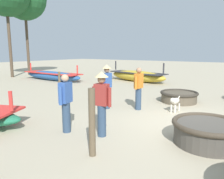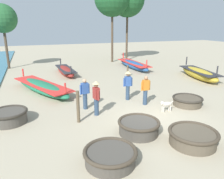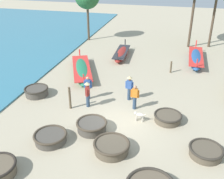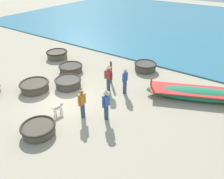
# 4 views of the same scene
# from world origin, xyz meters

# --- Properties ---
(ground_plane) EXTENTS (80.00, 80.00, 0.00)m
(ground_plane) POSITION_xyz_m (0.00, 0.00, 0.00)
(ground_plane) COLOR tan
(coracle_tilted) EXTENTS (1.77, 1.77, 0.53)m
(coracle_tilted) POSITION_xyz_m (0.36, -2.32, 0.29)
(coracle_tilted) COLOR brown
(coracle_tilted) RESTS_ON ground
(coracle_nearest) EXTENTS (1.66, 1.66, 0.55)m
(coracle_nearest) POSITION_xyz_m (-1.08, -0.93, 0.30)
(coracle_nearest) COLOR #4C473F
(coracle_nearest) RESTS_ON ground
(coracle_weathered) EXTENTS (1.60, 1.60, 0.56)m
(coracle_weathered) POSITION_xyz_m (-5.91, 1.95, 0.31)
(coracle_weathered) COLOR #4C473F
(coracle_weathered) RESTS_ON ground
(coracle_beside_post) EXTENTS (1.58, 1.58, 0.46)m
(coracle_beside_post) POSITION_xyz_m (2.79, 0.97, 0.25)
(coracle_beside_post) COLOR brown
(coracle_beside_post) RESTS_ON ground
(coracle_center) EXTENTS (1.69, 1.69, 0.48)m
(coracle_center) POSITION_xyz_m (-2.79, -2.34, 0.26)
(coracle_center) COLOR #4C473F
(coracle_center) RESTS_ON ground
(coracle_far_left) EXTENTS (1.60, 1.60, 0.46)m
(coracle_far_left) POSITION_xyz_m (4.69, -1.52, 0.25)
(coracle_far_left) COLOR brown
(coracle_far_left) RESTS_ON ground
(long_boat_blue_hull) EXTENTS (1.29, 5.73, 1.21)m
(long_boat_blue_hull) POSITION_xyz_m (4.57, 11.10, 0.35)
(long_boat_blue_hull) COLOR #285693
(long_boat_blue_hull) RESTS_ON ground
(long_boat_ochre_hull) EXTENTS (1.26, 4.59, 1.06)m
(long_boat_ochre_hull) POSITION_xyz_m (-2.05, 10.80, 0.31)
(long_boat_ochre_hull) COLOR maroon
(long_boat_ochre_hull) RESTS_ON ground
(long_boat_green_hull) EXTENTS (3.55, 5.98, 1.11)m
(long_boat_green_hull) POSITION_xyz_m (-4.27, 6.19, 0.32)
(long_boat_green_hull) COLOR #237551
(long_boat_green_hull) RESTS_ON ground
(fisherman_hauling) EXTENTS (0.53, 0.36, 1.67)m
(fisherman_hauling) POSITION_xyz_m (0.19, 2.90, 0.96)
(fisherman_hauling) COLOR #2D425B
(fisherman_hauling) RESTS_ON ground
(fisherman_crouching) EXTENTS (0.53, 0.22, 1.57)m
(fisherman_crouching) POSITION_xyz_m (0.73, 1.85, 0.84)
(fisherman_crouching) COLOR #2D425B
(fisherman_crouching) RESTS_ON ground
(fisherman_standing_right) EXTENTS (0.52, 0.28, 1.57)m
(fisherman_standing_right) POSITION_xyz_m (-2.40, 2.37, 0.84)
(fisherman_standing_right) COLOR #2D425B
(fisherman_standing_right) RESTS_ON ground
(fisherman_with_hat) EXTENTS (0.36, 0.52, 1.67)m
(fisherman_with_hat) POSITION_xyz_m (-2.10, 1.41, 0.96)
(fisherman_with_hat) COLOR #2D425B
(fisherman_with_hat) RESTS_ON ground
(dog) EXTENTS (0.68, 0.25, 0.55)m
(dog) POSITION_xyz_m (1.21, 0.62, 0.37)
(dog) COLOR beige
(dog) RESTS_ON ground
(mooring_post_shoreline) EXTENTS (0.14, 0.14, 0.94)m
(mooring_post_shoreline) POSITION_xyz_m (2.57, 8.11, 0.47)
(mooring_post_shoreline) COLOR brown
(mooring_post_shoreline) RESTS_ON ground
(mooring_post_mid_beach) EXTENTS (0.14, 0.14, 1.43)m
(mooring_post_mid_beach) POSITION_xyz_m (-3.07, 0.93, 0.72)
(mooring_post_mid_beach) COLOR brown
(mooring_post_mid_beach) RESTS_ON ground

